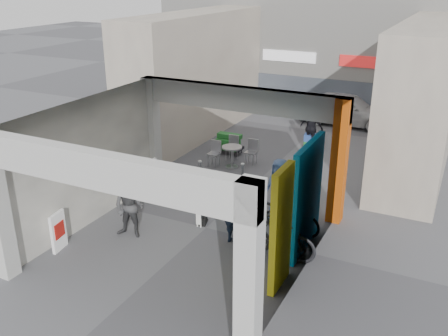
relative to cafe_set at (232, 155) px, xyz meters
The scene contains 21 objects.
ground 4.94m from the cafe_set, 72.82° to the right, with size 90.00×90.00×0.00m, color #5B5B60.
arcade_canopy 6.20m from the cafe_set, 70.16° to the right, with size 6.40×6.45×6.40m.
far_building 10.09m from the cafe_set, 81.09° to the left, with size 18.00×4.08×8.00m.
plaza_bldg_left 4.67m from the cafe_set, 137.49° to the left, with size 2.00×9.00×5.00m, color #BFB39E.
plaza_bldg_right 6.93m from the cafe_set, 25.10° to the left, with size 2.00×9.00×5.00m, color #BFB39E.
bollard_left 2.18m from the cafe_set, 93.26° to the right, with size 0.09×0.09×0.81m, color gray.
bollard_center 2.55m from the cafe_set, 57.38° to the right, with size 0.09×0.09×0.96m, color gray.
bollard_right 3.98m from the cafe_set, 36.77° to the right, with size 0.09×0.09×0.90m, color gray.
advert_board_near 7.44m from the cafe_set, 99.99° to the right, with size 0.18×0.56×1.00m.
advert_board_far 3.48m from the cafe_set, 111.81° to the right, with size 0.12×0.55×1.00m.
cafe_set is the anchor object (origin of this frame).
produce_stand 1.14m from the cafe_set, 123.99° to the left, with size 1.12×0.61×0.74m.
crate_stack 3.56m from the cafe_set, 56.18° to the left, with size 0.51×0.42×0.56m.
border_collie 4.81m from the cafe_set, 74.78° to the right, with size 0.22×0.43×0.60m.
man_with_dog 5.67m from the cafe_set, 63.76° to the right, with size 0.64×0.42×1.76m, color black.
man_back_turned 6.00m from the cafe_set, 90.96° to the right, with size 0.82×0.64×1.68m, color #3E3E40.
man_elderly 4.44m from the cafe_set, 47.24° to the right, with size 0.86×0.56×1.76m, color #5773AA.
man_crates 3.56m from the cafe_set, 54.56° to the left, with size 1.00×0.42×1.71m, color black.
bicycle_front 5.19m from the cafe_set, 47.84° to the right, with size 0.67×1.92×1.01m, color black.
bicycle_rear 6.47m from the cafe_set, 54.48° to the right, with size 0.52×1.85×1.11m, color black.
white_van 7.23m from the cafe_set, 70.06° to the left, with size 1.73×4.29×1.46m, color silver.
Camera 1 is at (5.79, -10.56, 6.51)m, focal length 40.00 mm.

